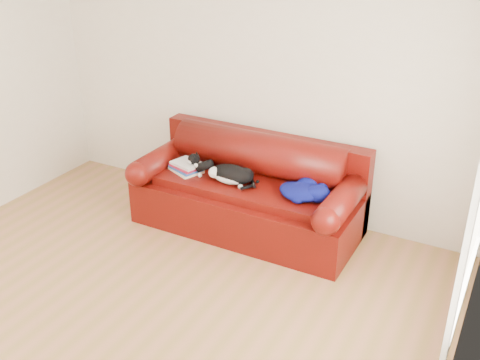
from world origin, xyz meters
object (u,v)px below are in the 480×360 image
Objects in this scene: book_stack at (187,167)px; blanket at (304,191)px; sofa_base at (247,205)px; cat at (231,175)px.

book_stack is 1.19m from blanket.
sofa_base is 0.67m from blanket.
cat is 0.70m from blanket.
blanket is (0.70, 0.05, -0.02)m from cat.
blanket is (1.19, 0.04, 0.01)m from book_stack.
sofa_base is 0.38m from cat.
book_stack is 0.49m from cat.
sofa_base is at bearing 33.63° from cat.
sofa_base is 3.53× the size of cat.
blanket is at bearing 1.93° from book_stack.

